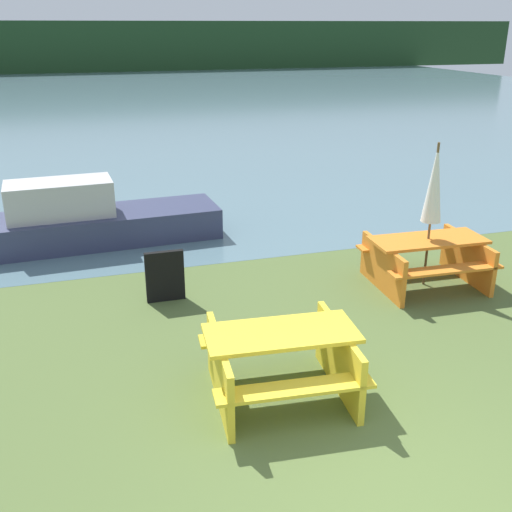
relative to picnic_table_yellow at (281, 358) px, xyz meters
name	(u,v)px	position (x,y,z in m)	size (l,w,h in m)	color
water	(114,98)	(0.45, 28.88, -0.46)	(60.00, 50.00, 0.00)	slate
far_treeline	(93,47)	(0.45, 48.88, 1.54)	(80.00, 1.60, 4.00)	#1E3D1E
picnic_table_yellow	(281,358)	(0.00, 0.00, 0.00)	(1.69, 1.51, 0.77)	yellow
picnic_table_orange	(426,257)	(3.07, 2.14, -0.01)	(1.76, 1.45, 0.74)	orange
umbrella_white	(434,184)	(3.07, 2.14, 1.12)	(0.29, 0.29, 2.18)	brown
boat	(94,219)	(-1.64, 5.58, -0.03)	(4.15, 1.45, 1.18)	#333856
signboard	(165,276)	(-0.80, 2.73, -0.08)	(0.55, 0.08, 0.75)	black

